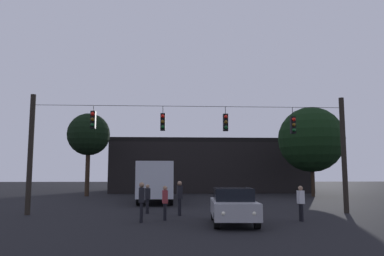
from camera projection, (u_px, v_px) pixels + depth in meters
name	position (u px, v px, depth m)	size (l,w,h in m)	color
ground_plane	(185.00, 202.00, 28.86)	(168.00, 168.00, 0.00)	black
overhead_signal_span	(192.00, 144.00, 20.76)	(17.45, 0.44, 6.44)	black
city_bus	(157.00, 178.00, 30.24)	(2.67, 11.03, 3.00)	#B7BCC6
car_near_right	(233.00, 205.00, 16.26)	(2.08, 4.43, 1.52)	#99999E
pedestrian_crossing_left	(180.00, 196.00, 19.57)	(0.30, 0.40, 1.76)	black
pedestrian_crossing_center	(147.00, 197.00, 20.60)	(0.33, 0.41, 1.57)	black
pedestrian_crossing_right	(141.00, 200.00, 16.76)	(0.28, 0.39, 1.76)	black
pedestrian_near_bus	(301.00, 201.00, 17.23)	(0.26, 0.37, 1.59)	black
pedestrian_trailing	(165.00, 201.00, 17.51)	(0.27, 0.38, 1.58)	black
corner_building	(207.00, 167.00, 48.98)	(23.12, 13.63, 6.25)	black
tree_left_silhouette	(311.00, 139.00, 37.15)	(6.38, 6.38, 8.72)	#2D2116
tree_behind_building	(89.00, 135.00, 37.68)	(4.19, 4.19, 8.18)	#2D2116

